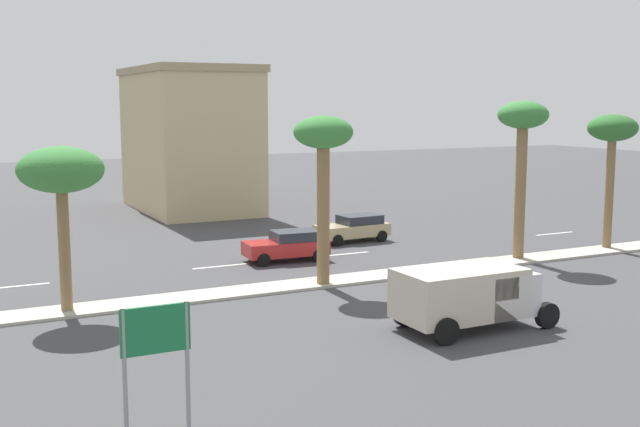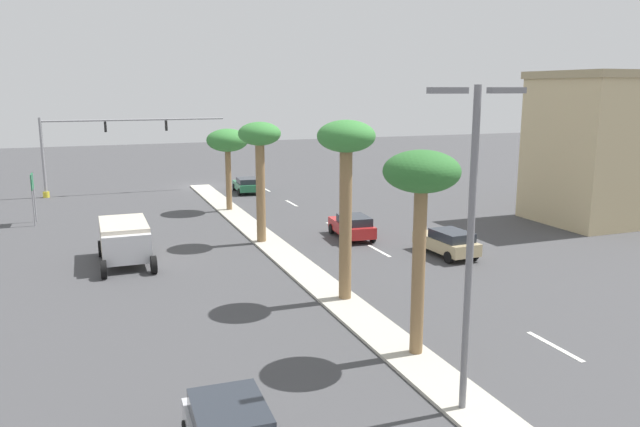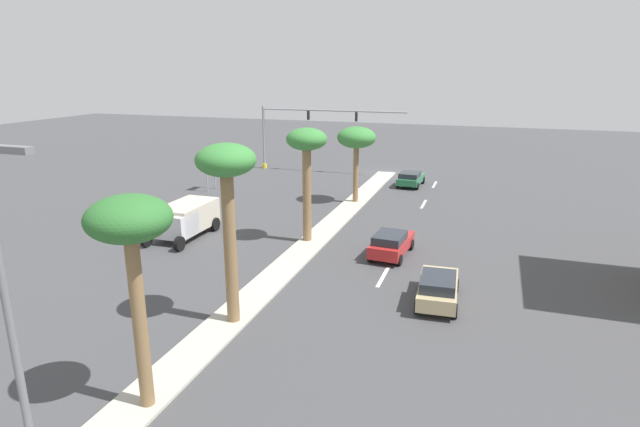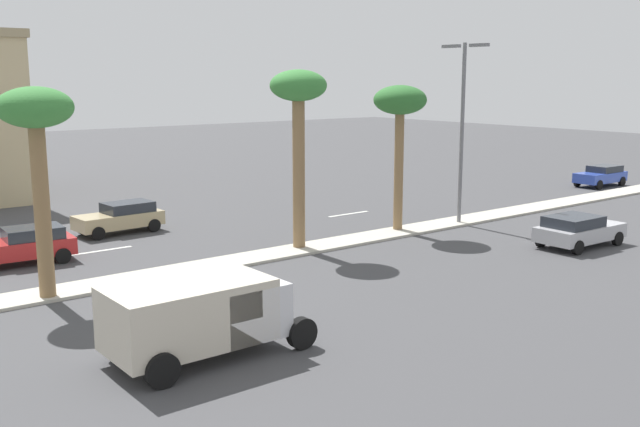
{
  "view_description": "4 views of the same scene",
  "coord_description": "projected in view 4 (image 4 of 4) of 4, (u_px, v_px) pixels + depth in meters",
  "views": [
    {
      "loc": [
        29.38,
        8.61,
        7.72
      ],
      "look_at": [
        3.79,
        21.46,
        3.66
      ],
      "focal_mm": 43.97,
      "sensor_mm": 36.0,
      "label": 1
    },
    {
      "loc": [
        9.88,
        58.06,
        9.07
      ],
      "look_at": [
        -1.74,
        27.55,
        2.45
      ],
      "focal_mm": 34.65,
      "sensor_mm": 36.0,
      "label": 2
    },
    {
      "loc": [
        -10.29,
        52.58,
        10.71
      ],
      "look_at": [
        -2.19,
        28.46,
        3.48
      ],
      "focal_mm": 29.06,
      "sensor_mm": 36.0,
      "label": 3
    },
    {
      "loc": [
        25.05,
        15.82,
        7.47
      ],
      "look_at": [
        3.98,
        32.33,
        2.48
      ],
      "focal_mm": 41.02,
      "sensor_mm": 36.0,
      "label": 4
    }
  ],
  "objects": [
    {
      "name": "sedan_red_outboard",
      "position": [
        24.0,
        245.0,
        29.66
      ],
      "size": [
        2.17,
        4.18,
        1.48
      ],
      "color": "red",
      "rests_on": "ground"
    },
    {
      "name": "median_curb",
      "position": [
        399.0,
        232.0,
        35.61
      ],
      "size": [
        1.8,
        80.69,
        0.12
      ],
      "primitive_type": "cube",
      "color": "#B7B2A3",
      "rests_on": "ground"
    },
    {
      "name": "palm_tree_near",
      "position": [
        400.0,
        108.0,
        34.91
      ],
      "size": [
        2.55,
        2.55,
        7.0
      ],
      "color": "olive",
      "rests_on": "median_curb"
    },
    {
      "name": "sedan_blue_left",
      "position": [
        601.0,
        175.0,
        50.92
      ],
      "size": [
        1.94,
        4.05,
        1.43
      ],
      "color": "#2D47AD",
      "rests_on": "ground"
    },
    {
      "name": "lane_stripe_outboard",
      "position": [
        349.0,
        214.0,
        40.59
      ],
      "size": [
        0.2,
        2.8,
        0.01
      ],
      "primitive_type": "cube",
      "color": "silver",
      "rests_on": "ground"
    },
    {
      "name": "palm_tree_front",
      "position": [
        36.0,
        125.0,
        23.91
      ],
      "size": [
        2.48,
        2.48,
        7.08
      ],
      "color": "olive",
      "rests_on": "median_curb"
    },
    {
      "name": "palm_tree_trailing",
      "position": [
        298.0,
        102.0,
        31.1
      ],
      "size": [
        2.44,
        2.44,
        7.69
      ],
      "color": "olive",
      "rests_on": "median_curb"
    },
    {
      "name": "sedan_tan_mid",
      "position": [
        121.0,
        217.0,
        35.56
      ],
      "size": [
        2.06,
        4.22,
        1.48
      ],
      "color": "tan",
      "rests_on": "ground"
    },
    {
      "name": "box_truck",
      "position": [
        204.0,
        312.0,
        19.69
      ],
      "size": [
        2.65,
        5.47,
        2.14
      ],
      "color": "silver",
      "rests_on": "ground"
    },
    {
      "name": "sedan_silver_near",
      "position": [
        578.0,
        230.0,
        32.65
      ],
      "size": [
        2.2,
        4.35,
        1.44
      ],
      "color": "#B2B2B7",
      "rests_on": "ground"
    },
    {
      "name": "lane_stripe_left",
      "position": [
        101.0,
        251.0,
        31.97
      ],
      "size": [
        0.2,
        2.8,
        0.01
      ],
      "primitive_type": "cube",
      "color": "silver",
      "rests_on": "ground"
    },
    {
      "name": "street_lamp_rear",
      "position": [
        462.0,
        118.0,
        36.82
      ],
      "size": [
        2.9,
        0.24,
        9.05
      ],
      "color": "slate",
      "rests_on": "median_curb"
    },
    {
      "name": "ground_plane",
      "position": [
        243.0,
        261.0,
        30.19
      ],
      "size": [
        160.0,
        160.0,
        0.0
      ],
      "primitive_type": "plane",
      "color": "#424244"
    }
  ]
}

